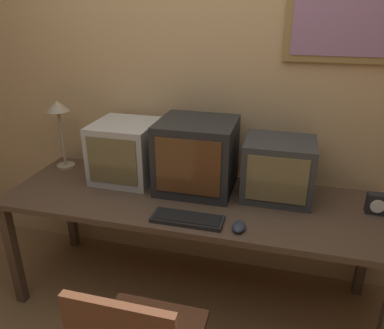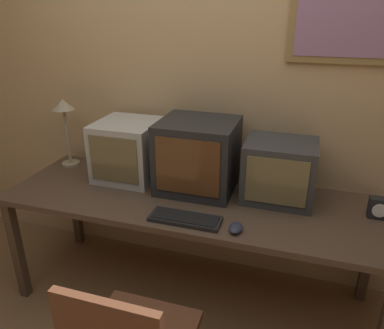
% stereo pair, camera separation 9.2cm
% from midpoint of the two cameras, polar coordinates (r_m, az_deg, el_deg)
% --- Properties ---
extents(wall_back, '(8.00, 0.08, 2.60)m').
position_cam_midpoint_polar(wall_back, '(2.45, 1.84, 11.43)').
color(wall_back, tan).
rests_on(wall_back, ground_plane).
extents(desk, '(2.24, 0.74, 0.74)m').
position_cam_midpoint_polar(desk, '(2.27, -1.17, -6.59)').
color(desk, '#4C3828').
rests_on(desk, ground_plane).
extents(monitor_left, '(0.38, 0.40, 0.38)m').
position_cam_midpoint_polar(monitor_left, '(2.46, -11.13, 2.03)').
color(monitor_left, '#B7B2A8').
rests_on(monitor_left, desk).
extents(monitor_center, '(0.46, 0.42, 0.43)m').
position_cam_midpoint_polar(monitor_center, '(2.27, -0.44, 1.39)').
color(monitor_center, black).
rests_on(monitor_center, desk).
extents(monitor_right, '(0.40, 0.35, 0.35)m').
position_cam_midpoint_polar(monitor_right, '(2.23, 11.86, -0.68)').
color(monitor_right, '#333333').
rests_on(monitor_right, desk).
extents(keyboard_main, '(0.39, 0.14, 0.03)m').
position_cam_midpoint_polar(keyboard_main, '(2.01, -2.03, -8.27)').
color(keyboard_main, black).
rests_on(keyboard_main, desk).
extents(mouse_near_keyboard, '(0.07, 0.11, 0.04)m').
position_cam_midpoint_polar(mouse_near_keyboard, '(1.94, 5.77, -9.41)').
color(mouse_near_keyboard, '#282D3D').
rests_on(mouse_near_keyboard, desk).
extents(desk_clock, '(0.11, 0.06, 0.12)m').
position_cam_midpoint_polar(desk_clock, '(2.27, 25.28, -5.44)').
color(desk_clock, black).
rests_on(desk_clock, desk).
extents(desk_lamp, '(0.15, 0.15, 0.47)m').
position_cam_midpoint_polar(desk_lamp, '(2.70, -20.56, 6.91)').
color(desk_lamp, tan).
rests_on(desk_lamp, desk).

